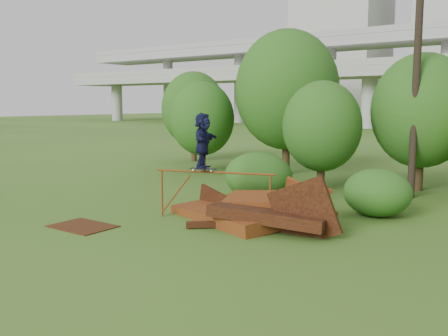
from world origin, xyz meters
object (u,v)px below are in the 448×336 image
Objects in this scene: skater at (203,141)px; utility_pole at (417,66)px; flat_plate at (83,226)px; scrap_pile at (254,212)px.

utility_pole is at bearing -51.92° from skater.
flat_plate is 0.19× the size of utility_pole.
flat_plate is at bearing -137.31° from scrap_pile.
skater is 0.93× the size of flat_plate.
skater reaches higher than flat_plate.
scrap_pile is 5.17m from flat_plate.
scrap_pile is at bearing -92.36° from skater.
utility_pole is at bearing 58.42° from flat_plate.
flat_plate is (-2.26, -2.92, -2.48)m from skater.
flat_plate is 13.32m from utility_pole.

